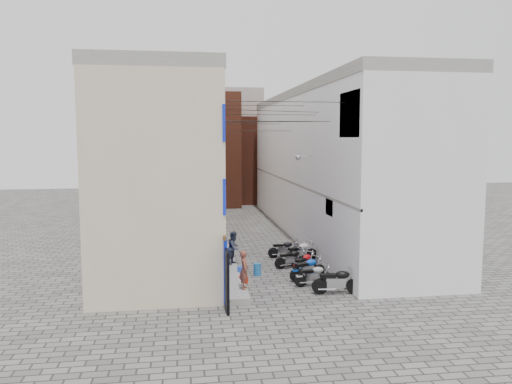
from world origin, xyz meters
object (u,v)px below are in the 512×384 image
motorcycle_g (284,248)px  person_a (244,270)px  motorcycle_e (292,258)px  water_jug_far (257,269)px  water_jug_near (241,272)px  motorcycle_d (305,262)px  person_b (234,248)px  motorcycle_c (308,267)px  motorcycle_a (337,280)px  motorcycle_f (300,251)px  motorcycle_b (314,274)px  red_crate (243,280)px

motorcycle_g → person_a: size_ratio=1.11×
motorcycle_e → person_a: (-2.69, -3.73, 0.52)m
water_jug_far → water_jug_near: bearing=-165.9°
motorcycle_d → motorcycle_e: motorcycle_d is taller
motorcycle_e → person_b: (-2.69, 0.20, 0.52)m
motorcycle_e → water_jug_far: motorcycle_e is taller
motorcycle_e → person_a: bearing=-49.3°
motorcycle_c → motorcycle_d: (0.12, 1.02, -0.03)m
motorcycle_g → person_b: bearing=-58.4°
motorcycle_a → motorcycle_f: 4.94m
motorcycle_f → motorcycle_g: motorcycle_f is taller
motorcycle_e → water_jug_far: bearing=-73.2°
motorcycle_c → water_jug_far: bearing=-138.3°
motorcycle_f → water_jug_far: motorcycle_f is taller
motorcycle_b → water_jug_near: motorcycle_b is taller
motorcycle_d → water_jug_far: bearing=-130.3°
water_jug_far → person_a: bearing=-108.7°
person_b → water_jug_far: 1.71m
motorcycle_e → red_crate: 3.29m
water_jug_near → red_crate: water_jug_near is taller
motorcycle_b → motorcycle_c: size_ratio=0.93×
water_jug_near → motorcycle_b: bearing=-31.2°
motorcycle_e → motorcycle_g: motorcycle_e is taller
motorcycle_b → person_a: 3.13m
motorcycle_e → motorcycle_b: bearing=-7.7°
motorcycle_d → person_a: (-3.09, -2.77, 0.51)m
motorcycle_c → red_crate: (-2.82, -0.09, -0.40)m
motorcycle_a → person_b: (-3.60, 4.35, 0.44)m
motorcycle_c → person_b: 3.71m
motorcycle_d → person_b: size_ratio=1.14×
motorcycle_f → person_b: person_b is taller
water_jug_near → motorcycle_g: bearing=51.6°
person_a → motorcycle_b: bearing=-71.8°
water_jug_near → red_crate: size_ratio=1.18×
motorcycle_c → person_a: (-2.97, -1.75, 0.48)m
motorcycle_d → motorcycle_e: 1.03m
motorcycle_e → person_b: person_b is taller
motorcycle_b → motorcycle_f: size_ratio=0.82×
water_jug_near → person_a: bearing=-93.4°
motorcycle_a → motorcycle_d: (-0.51, 3.19, -0.07)m
motorcycle_g → motorcycle_f: bearing=20.6°
motorcycle_a → motorcycle_f: motorcycle_f is taller
motorcycle_a → person_a: bearing=-89.7°
motorcycle_a → motorcycle_e: (-0.91, 4.14, -0.08)m
motorcycle_d → person_a: size_ratio=1.14×
motorcycle_c → person_a: person_a is taller
water_jug_near → motorcycle_e: bearing=25.8°
motorcycle_b → motorcycle_g: 5.02m
motorcycle_f → water_jug_near: 3.77m
motorcycle_c → motorcycle_d: motorcycle_c is taller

